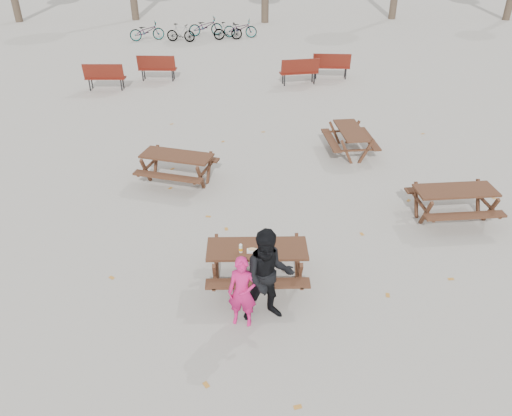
{
  "coord_description": "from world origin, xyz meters",
  "views": [
    {
      "loc": [
        -0.16,
        -7.25,
        5.98
      ],
      "look_at": [
        0.0,
        1.0,
        1.0
      ],
      "focal_mm": 35.0,
      "sensor_mm": 36.0,
      "label": 1
    }
  ],
  "objects_px": {
    "main_picnic_table": "(257,256)",
    "picnic_table_east": "(453,204)",
    "child": "(242,292)",
    "adult": "(268,276)",
    "soda_bottle": "(241,249)",
    "picnic_table_far": "(350,141)",
    "food_tray": "(252,251)",
    "picnic_table_north": "(178,168)"
  },
  "relations": [
    {
      "from": "main_picnic_table",
      "to": "picnic_table_east",
      "type": "relative_size",
      "value": 1.04
    },
    {
      "from": "main_picnic_table",
      "to": "child",
      "type": "bearing_deg",
      "value": -103.92
    },
    {
      "from": "adult",
      "to": "picnic_table_east",
      "type": "height_order",
      "value": "adult"
    },
    {
      "from": "main_picnic_table",
      "to": "soda_bottle",
      "type": "xyz_separation_m",
      "value": [
        -0.29,
        -0.12,
        0.26
      ]
    },
    {
      "from": "picnic_table_east",
      "to": "picnic_table_far",
      "type": "bearing_deg",
      "value": 110.65
    },
    {
      "from": "child",
      "to": "picnic_table_far",
      "type": "height_order",
      "value": "child"
    },
    {
      "from": "child",
      "to": "picnic_table_far",
      "type": "distance_m",
      "value": 7.36
    },
    {
      "from": "food_tray",
      "to": "soda_bottle",
      "type": "distance_m",
      "value": 0.2
    },
    {
      "from": "main_picnic_table",
      "to": "food_tray",
      "type": "xyz_separation_m",
      "value": [
        -0.09,
        -0.12,
        0.21
      ]
    },
    {
      "from": "child",
      "to": "main_picnic_table",
      "type": "bearing_deg",
      "value": 86.71
    },
    {
      "from": "food_tray",
      "to": "picnic_table_east",
      "type": "distance_m",
      "value": 5.01
    },
    {
      "from": "main_picnic_table",
      "to": "picnic_table_north",
      "type": "relative_size",
      "value": 1.03
    },
    {
      "from": "child",
      "to": "picnic_table_north",
      "type": "height_order",
      "value": "child"
    },
    {
      "from": "picnic_table_east",
      "to": "food_tray",
      "type": "bearing_deg",
      "value": -157.47
    },
    {
      "from": "soda_bottle",
      "to": "picnic_table_east",
      "type": "height_order",
      "value": "soda_bottle"
    },
    {
      "from": "soda_bottle",
      "to": "picnic_table_far",
      "type": "xyz_separation_m",
      "value": [
        3.02,
        5.78,
        -0.5
      ]
    },
    {
      "from": "soda_bottle",
      "to": "adult",
      "type": "xyz_separation_m",
      "value": [
        0.46,
        -0.8,
        0.02
      ]
    },
    {
      "from": "child",
      "to": "picnic_table_far",
      "type": "bearing_deg",
      "value": 76.61
    },
    {
      "from": "food_tray",
      "to": "child",
      "type": "distance_m",
      "value": 0.96
    },
    {
      "from": "soda_bottle",
      "to": "picnic_table_north",
      "type": "relative_size",
      "value": 0.1
    },
    {
      "from": "food_tray",
      "to": "picnic_table_north",
      "type": "xyz_separation_m",
      "value": [
        -1.81,
        4.11,
        -0.42
      ]
    },
    {
      "from": "soda_bottle",
      "to": "child",
      "type": "height_order",
      "value": "child"
    },
    {
      "from": "main_picnic_table",
      "to": "adult",
      "type": "relative_size",
      "value": 1.04
    },
    {
      "from": "main_picnic_table",
      "to": "soda_bottle",
      "type": "bearing_deg",
      "value": -157.2
    },
    {
      "from": "picnic_table_north",
      "to": "adult",
      "type": "bearing_deg",
      "value": -50.2
    },
    {
      "from": "main_picnic_table",
      "to": "food_tray",
      "type": "height_order",
      "value": "food_tray"
    },
    {
      "from": "main_picnic_table",
      "to": "picnic_table_far",
      "type": "xyz_separation_m",
      "value": [
        2.73,
        5.66,
        -0.24
      ]
    },
    {
      "from": "food_tray",
      "to": "picnic_table_east",
      "type": "relative_size",
      "value": 0.1
    },
    {
      "from": "adult",
      "to": "soda_bottle",
      "type": "bearing_deg",
      "value": 112.93
    },
    {
      "from": "adult",
      "to": "picnic_table_north",
      "type": "bearing_deg",
      "value": 106.12
    },
    {
      "from": "food_tray",
      "to": "soda_bottle",
      "type": "bearing_deg",
      "value": -179.31
    },
    {
      "from": "picnic_table_north",
      "to": "picnic_table_far",
      "type": "bearing_deg",
      "value": 36.74
    },
    {
      "from": "soda_bottle",
      "to": "adult",
      "type": "bearing_deg",
      "value": -60.34
    },
    {
      "from": "main_picnic_table",
      "to": "soda_bottle",
      "type": "distance_m",
      "value": 0.41
    },
    {
      "from": "picnic_table_north",
      "to": "food_tray",
      "type": "bearing_deg",
      "value": -49.26
    },
    {
      "from": "food_tray",
      "to": "adult",
      "type": "bearing_deg",
      "value": -72.17
    },
    {
      "from": "soda_bottle",
      "to": "adult",
      "type": "height_order",
      "value": "adult"
    },
    {
      "from": "child",
      "to": "adult",
      "type": "bearing_deg",
      "value": 28.09
    },
    {
      "from": "main_picnic_table",
      "to": "soda_bottle",
      "type": "relative_size",
      "value": 10.59
    },
    {
      "from": "soda_bottle",
      "to": "picnic_table_east",
      "type": "relative_size",
      "value": 0.1
    },
    {
      "from": "soda_bottle",
      "to": "picnic_table_north",
      "type": "bearing_deg",
      "value": 111.44
    },
    {
      "from": "food_tray",
      "to": "picnic_table_north",
      "type": "relative_size",
      "value": 0.1
    }
  ]
}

